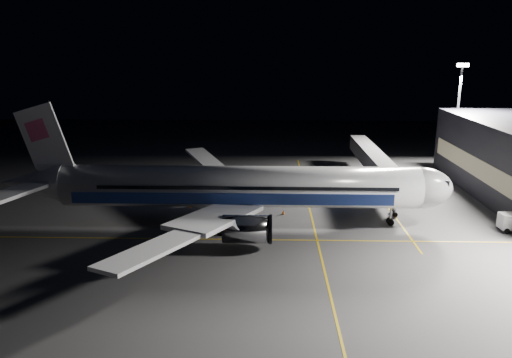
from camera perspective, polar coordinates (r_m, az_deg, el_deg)
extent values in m
plane|color=#4C4C4F|center=(69.21, -1.76, -5.08)|extent=(200.00, 200.00, 0.00)
cube|color=gold|center=(69.36, 6.55, -5.13)|extent=(0.25, 80.00, 0.01)
cube|color=gold|center=(63.62, -2.07, -6.92)|extent=(70.00, 0.25, 0.01)
cube|color=gold|center=(80.62, 14.50, -2.64)|extent=(0.25, 40.00, 0.01)
cylinder|color=silver|center=(67.59, -1.79, -0.86)|extent=(48.00, 5.60, 5.60)
ellipsoid|color=silver|center=(70.39, 18.11, -0.96)|extent=(8.96, 5.60, 5.60)
cube|color=black|center=(70.83, 19.96, -0.19)|extent=(2.20, 3.40, 0.90)
cone|color=silver|center=(74.80, -24.15, -0.39)|extent=(9.00, 5.49, 5.49)
cube|color=navy|center=(70.57, -2.46, -0.94)|extent=(42.24, 0.25, 1.50)
cube|color=navy|center=(65.25, -2.80, -2.27)|extent=(42.24, 0.25, 1.50)
cube|color=silver|center=(75.88, -3.31, -0.36)|extent=(11.36, 15.23, 1.53)
cube|color=silver|center=(60.67, -4.59, -4.34)|extent=(11.36, 15.23, 1.53)
cube|color=silver|center=(88.28, -5.88, 2.34)|extent=(8.57, 13.22, 1.31)
cube|color=silver|center=(49.69, -11.95, -8.01)|extent=(8.57, 13.22, 1.31)
cube|color=silver|center=(79.08, -22.26, 0.80)|extent=(6.20, 9.67, 0.45)
cube|color=silver|center=(70.02, -25.60, -1.28)|extent=(6.20, 9.67, 0.45)
cube|color=white|center=(72.61, -23.00, 4.09)|extent=(7.53, 0.40, 10.28)
cube|color=#E44D83|center=(72.73, -23.69, 5.15)|extent=(3.22, 0.55, 3.22)
cylinder|color=#B7B7BF|center=(76.93, -0.49, -1.02)|extent=(5.60, 3.40, 3.40)
cylinder|color=#B7B7BF|center=(59.84, -1.12, -5.74)|extent=(5.60, 3.40, 3.40)
cylinder|color=#9999A0|center=(70.65, 15.12, -4.12)|extent=(0.26, 0.26, 2.50)
cylinder|color=black|center=(70.91, 15.08, -4.73)|extent=(0.90, 0.70, 0.90)
cylinder|color=#9999A0|center=(73.09, -3.92, -2.98)|extent=(0.26, 0.26, 2.50)
cylinder|color=#9999A0|center=(65.01, -4.64, -5.30)|extent=(0.26, 0.26, 2.50)
cylinder|color=black|center=(73.31, -3.91, -3.50)|extent=(1.10, 1.60, 1.10)
cylinder|color=black|center=(65.25, -4.62, -5.88)|extent=(1.10, 1.60, 1.10)
cube|color=brown|center=(87.56, 23.72, 1.33)|extent=(0.15, 36.00, 3.00)
cube|color=#B2B2B7|center=(88.94, 13.30, 2.13)|extent=(3.00, 33.90, 2.80)
cube|color=#B2B2B7|center=(73.94, 15.69, -0.59)|extent=(3.60, 3.20, 3.40)
cylinder|color=#9999A0|center=(74.79, 15.53, -2.85)|extent=(0.70, 0.70, 3.10)
cylinder|color=black|center=(74.32, 15.63, -3.94)|extent=(0.70, 0.30, 0.70)
cylinder|color=black|center=(75.98, 15.31, -3.50)|extent=(0.70, 0.30, 0.70)
cylinder|color=#59595E|center=(104.31, 21.96, 6.31)|extent=(0.44, 0.44, 20.00)
cube|color=#59595E|center=(103.47, 22.52, 11.94)|extent=(2.40, 0.50, 0.80)
cube|color=white|center=(103.15, 22.59, 11.93)|extent=(2.20, 0.15, 0.60)
cylinder|color=black|center=(74.62, 26.07, -4.85)|extent=(0.75, 0.27, 0.74)
cylinder|color=black|center=(73.03, 26.76, -5.35)|extent=(0.75, 0.27, 0.74)
cube|color=black|center=(80.99, -4.53, -1.65)|extent=(2.40, 1.99, 0.95)
cube|color=black|center=(80.82, -4.54, -1.24)|extent=(1.13, 1.13, 0.52)
sphere|color=#FFF2CC|center=(80.25, -4.68, -1.81)|extent=(0.22, 0.22, 0.22)
sphere|color=#FFF2CC|center=(80.49, -4.10, -1.74)|extent=(0.22, 0.22, 0.22)
cylinder|color=black|center=(81.98, -4.15, -1.72)|extent=(0.55, 0.37, 0.52)
cylinder|color=black|center=(80.64, -3.85, -1.99)|extent=(0.55, 0.37, 0.52)
cylinder|color=black|center=(81.56, -5.19, -1.83)|extent=(0.55, 0.37, 0.52)
cylinder|color=black|center=(80.22, -4.90, -2.11)|extent=(0.55, 0.37, 0.52)
cone|color=orange|center=(78.75, -3.16, -2.36)|extent=(0.41, 0.41, 0.61)
cone|color=orange|center=(72.81, 3.15, -3.79)|extent=(0.45, 0.45, 0.67)
cone|color=orange|center=(76.23, -7.49, -3.07)|extent=(0.39, 0.39, 0.58)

